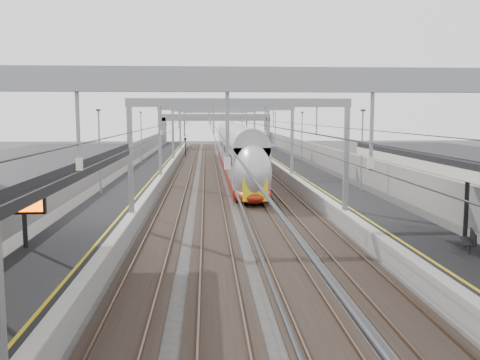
{
  "coord_description": "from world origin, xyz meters",
  "views": [
    {
      "loc": [
        -1.93,
        -8.94,
        6.63
      ],
      "look_at": [
        0.0,
        21.63,
        2.91
      ],
      "focal_mm": 40.0,
      "sensor_mm": 36.0,
      "label": 1
    }
  ],
  "objects": [
    {
      "name": "platform_left",
      "position": [
        -8.0,
        45.0,
        0.5
      ],
      "size": [
        4.0,
        120.0,
        1.0
      ],
      "primitive_type": "cube",
      "color": "black",
      "rests_on": "ground"
    },
    {
      "name": "platform_right",
      "position": [
        8.0,
        45.0,
        0.5
      ],
      "size": [
        4.0,
        120.0,
        1.0
      ],
      "primitive_type": "cube",
      "color": "black",
      "rests_on": "ground"
    },
    {
      "name": "tracks",
      "position": [
        0.0,
        45.0,
        0.05
      ],
      "size": [
        11.4,
        140.0,
        0.2
      ],
      "color": "black",
      "rests_on": "ground"
    },
    {
      "name": "overhead_line",
      "position": [
        0.0,
        51.62,
        6.14
      ],
      "size": [
        13.0,
        140.0,
        6.6
      ],
      "color": "gray",
      "rests_on": "platform_left"
    },
    {
      "name": "overbridge",
      "position": [
        0.0,
        100.0,
        5.31
      ],
      "size": [
        22.0,
        2.2,
        6.9
      ],
      "color": "gray",
      "rests_on": "ground"
    },
    {
      "name": "wall_left",
      "position": [
        -11.2,
        45.0,
        1.6
      ],
      "size": [
        0.3,
        120.0,
        3.2
      ],
      "primitive_type": "cube",
      "color": "gray",
      "rests_on": "ground"
    },
    {
      "name": "wall_right",
      "position": [
        11.2,
        45.0,
        1.6
      ],
      "size": [
        0.3,
        120.0,
        3.2
      ],
      "primitive_type": "cube",
      "color": "gray",
      "rests_on": "ground"
    },
    {
      "name": "train",
      "position": [
        1.5,
        52.44,
        2.2
      ],
      "size": [
        2.85,
        51.93,
        4.5
      ],
      "color": "#A11F0E",
      "rests_on": "ground"
    },
    {
      "name": "bench",
      "position": [
        9.02,
        12.16,
        1.52
      ],
      "size": [
        0.98,
        1.71,
        0.86
      ],
      "color": "black",
      "rests_on": "platform_right"
    },
    {
      "name": "signal_green",
      "position": [
        -5.2,
        75.39,
        2.42
      ],
      "size": [
        0.32,
        0.32,
        3.48
      ],
      "color": "black",
      "rests_on": "ground"
    },
    {
      "name": "signal_red_near",
      "position": [
        3.2,
        68.86,
        2.42
      ],
      "size": [
        0.32,
        0.32,
        3.48
      ],
      "color": "black",
      "rests_on": "ground"
    },
    {
      "name": "signal_red_far",
      "position": [
        5.4,
        66.54,
        2.42
      ],
      "size": [
        0.32,
        0.32,
        3.48
      ],
      "color": "black",
      "rests_on": "ground"
    }
  ]
}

